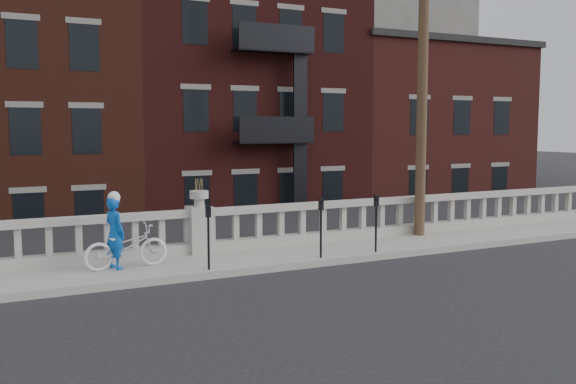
# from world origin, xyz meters

# --- Properties ---
(ground) EXTENTS (120.00, 120.00, 0.00)m
(ground) POSITION_xyz_m (0.00, 0.00, 0.00)
(ground) COLOR black
(ground) RESTS_ON ground
(sidewalk) EXTENTS (32.00, 2.20, 0.15)m
(sidewalk) POSITION_xyz_m (0.00, 3.00, 0.07)
(sidewalk) COLOR gray
(sidewalk) RESTS_ON ground
(balustrade) EXTENTS (28.00, 0.34, 1.03)m
(balustrade) POSITION_xyz_m (0.00, 3.95, 0.64)
(balustrade) COLOR gray
(balustrade) RESTS_ON sidewalk
(planter_pedestal) EXTENTS (0.55, 0.55, 1.76)m
(planter_pedestal) POSITION_xyz_m (0.00, 3.95, 0.83)
(planter_pedestal) COLOR gray
(planter_pedestal) RESTS_ON sidewalk
(lower_level) EXTENTS (80.00, 44.00, 20.80)m
(lower_level) POSITION_xyz_m (0.56, 23.04, 2.63)
(lower_level) COLOR #605E59
(lower_level) RESTS_ON ground
(utility_pole) EXTENTS (1.60, 0.28, 10.00)m
(utility_pole) POSITION_xyz_m (6.20, 3.60, 5.24)
(utility_pole) COLOR #422D1E
(utility_pole) RESTS_ON sidewalk
(parking_meter_b) EXTENTS (0.10, 0.09, 1.36)m
(parking_meter_b) POSITION_xyz_m (-0.42, 2.15, 1.00)
(parking_meter_b) COLOR black
(parking_meter_b) RESTS_ON sidewalk
(parking_meter_c) EXTENTS (0.10, 0.09, 1.36)m
(parking_meter_c) POSITION_xyz_m (2.26, 2.15, 1.00)
(parking_meter_c) COLOR black
(parking_meter_c) RESTS_ON sidewalk
(parking_meter_d) EXTENTS (0.10, 0.09, 1.36)m
(parking_meter_d) POSITION_xyz_m (3.76, 2.15, 1.00)
(parking_meter_d) COLOR black
(parking_meter_d) RESTS_ON sidewalk
(bicycle) EXTENTS (1.79, 0.72, 0.92)m
(bicycle) POSITION_xyz_m (-1.92, 3.07, 0.61)
(bicycle) COLOR silver
(bicycle) RESTS_ON sidewalk
(cyclist) EXTENTS (0.54, 0.65, 1.52)m
(cyclist) POSITION_xyz_m (-2.14, 3.10, 0.91)
(cyclist) COLOR #0B4EB1
(cyclist) RESTS_ON sidewalk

